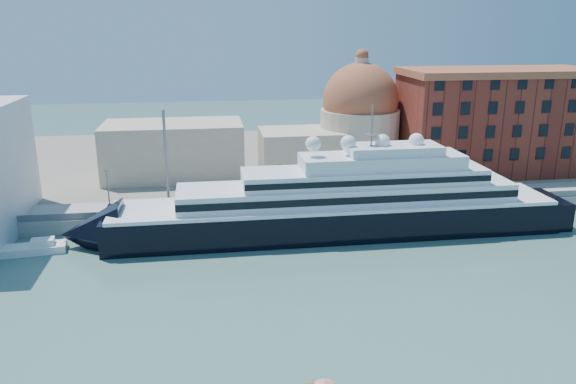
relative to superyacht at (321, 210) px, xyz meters
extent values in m
plane|color=#376058|center=(-5.99, -23.00, -4.44)|extent=(400.00, 400.00, 0.00)
cube|color=gray|center=(-5.99, 11.00, -3.19)|extent=(180.00, 10.00, 2.50)
cube|color=slate|center=(-5.99, 52.00, -3.44)|extent=(260.00, 72.00, 2.00)
cube|color=slate|center=(-5.99, 6.50, -1.34)|extent=(180.00, 0.10, 1.20)
cube|color=black|center=(2.34, 0.00, -2.29)|extent=(76.33, 11.74, 6.36)
cone|color=black|center=(-37.78, 0.00, -2.29)|extent=(9.79, 11.74, 11.74)
cube|color=black|center=(40.51, 0.00, -2.48)|extent=(5.87, 10.76, 5.87)
cube|color=white|center=(2.34, 0.00, 1.14)|extent=(74.37, 11.94, 0.59)
cube|color=white|center=(4.30, 0.00, 2.90)|extent=(56.76, 9.79, 2.94)
cube|color=black|center=(4.30, -4.89, 2.90)|extent=(56.76, 0.15, 1.17)
cube|color=white|center=(7.24, 0.00, 5.64)|extent=(41.10, 8.81, 2.54)
cube|color=white|center=(10.17, 0.00, 8.08)|extent=(27.40, 7.83, 2.35)
cube|color=white|center=(12.13, 0.00, 10.04)|extent=(15.66, 6.85, 1.57)
cylinder|color=slate|center=(8.22, 0.00, 14.15)|extent=(0.29, 0.29, 6.85)
sphere|color=white|center=(-1.57, 0.00, 11.41)|extent=(2.54, 2.54, 2.54)
sphere|color=white|center=(4.30, 0.00, 11.41)|extent=(2.54, 2.54, 2.54)
sphere|color=white|center=(10.17, 0.00, 11.41)|extent=(2.54, 2.54, 2.54)
sphere|color=white|center=(16.04, 0.00, 11.41)|extent=(2.54, 2.54, 2.54)
cube|color=white|center=(-46.84, -1.36, -3.93)|extent=(10.66, 4.65, 1.38)
cube|color=white|center=(-45.13, -1.15, -2.81)|extent=(3.67, 2.55, 1.03)
cone|color=red|center=(-8.98, -44.74, -1.65)|extent=(2.01, 2.01, 0.45)
cube|color=maroon|center=(46.01, 29.00, 8.56)|extent=(42.00, 18.00, 22.00)
cube|color=#994E32|center=(46.01, 29.00, 20.06)|extent=(43.00, 19.00, 1.50)
cylinder|color=beige|center=(16.01, 35.00, 4.56)|extent=(18.00, 18.00, 14.00)
sphere|color=#994E32|center=(16.01, 35.00, 13.56)|extent=(17.00, 17.00, 17.00)
cylinder|color=beige|center=(16.01, 35.00, 21.56)|extent=(3.00, 3.00, 3.00)
cube|color=beige|center=(2.01, 33.00, 2.56)|extent=(18.00, 14.00, 10.00)
cube|color=beige|center=(-25.99, 35.00, 3.56)|extent=(30.00, 16.00, 12.00)
cylinder|color=slate|center=(-35.99, 8.00, 2.06)|extent=(0.24, 0.24, 8.00)
cube|color=slate|center=(-35.99, 8.00, 6.16)|extent=(0.80, 0.30, 0.25)
cylinder|color=slate|center=(-5.99, 8.00, 2.06)|extent=(0.24, 0.24, 8.00)
cube|color=slate|center=(-5.99, 8.00, 6.16)|extent=(0.80, 0.30, 0.25)
cylinder|color=slate|center=(24.01, 8.00, 2.06)|extent=(0.24, 0.24, 8.00)
cube|color=slate|center=(24.01, 8.00, 6.16)|extent=(0.80, 0.30, 0.25)
cylinder|color=slate|center=(-25.99, 10.00, 7.06)|extent=(0.50, 0.50, 18.00)
camera|label=1|loc=(-18.87, -88.41, 30.23)|focal=35.00mm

